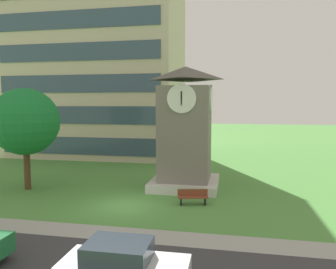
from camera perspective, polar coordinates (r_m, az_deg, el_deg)
The scene contains 7 objects.
ground_plane at distance 19.75m, azimuth -7.57°, elevation -12.25°, with size 160.00×160.00×0.00m, color #4C893D.
kerb_strip at distance 16.23m, azimuth -12.26°, elevation -16.31°, with size 120.00×1.60×0.01m, color #9E9E99.
office_building at distance 40.57m, azimuth -12.07°, elevation 14.99°, with size 18.99×11.38×25.60m.
clock_tower at distance 23.10m, azimuth 3.03°, elevation -0.10°, with size 4.68×4.68×8.55m.
park_bench at distance 19.77m, azimuth 4.36°, elevation -10.79°, with size 1.86×0.86×0.88m.
tree_streetside at distance 24.47m, azimuth -23.68°, elevation 2.04°, with size 4.61×4.61×7.05m.
parked_car_white at distance 11.11m, azimuth -7.85°, elevation -22.09°, with size 4.02×1.91×1.69m.
Camera 1 is at (6.05, -17.82, 5.98)m, focal length 34.88 mm.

